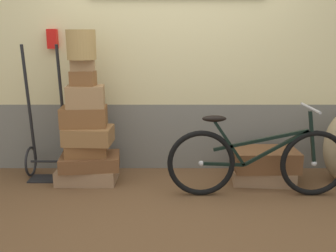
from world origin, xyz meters
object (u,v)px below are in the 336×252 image
Objects in this scene: suitcase_6 at (84,78)px; luggage_trolley at (49,149)px; suitcase_5 at (86,97)px; suitcase_7 at (83,65)px; suitcase_3 at (89,135)px; suitcase_8 at (263,174)px; bicycle at (258,161)px; suitcase_0 at (88,174)px; wicker_basket at (82,45)px; suitcase_1 at (91,161)px; suitcase_4 at (85,116)px; suitcase_9 at (265,159)px; suitcase_2 at (87,149)px.

luggage_trolley is at bearing 170.44° from suitcase_6.
suitcase_7 reaches higher than suitcase_5.
suitcase_8 is (1.78, 0.02, -0.42)m from suitcase_3.
suitcase_5 is 0.31m from suitcase_7.
bicycle is at bearing -9.23° from suitcase_3.
suitcase_0 is 1.64× the size of suitcase_5.
luggage_trolley reaches higher than suitcase_0.
suitcase_3 is 0.89m from wicker_basket.
suitcase_4 is at bearing 131.51° from suitcase_1.
suitcase_4 is at bearing 177.65° from suitcase_9.
suitcase_9 is (1.82, -0.04, -0.82)m from suitcase_6.
suitcase_5 reaches higher than suitcase_8.
suitcase_4 is at bearing 113.22° from suitcase_0.
suitcase_8 is (1.81, -0.02, -1.12)m from suitcase_7.
suitcase_7 reaches higher than suitcase_1.
suitcase_3 is (0.03, -0.02, 0.42)m from suitcase_0.
suitcase_6 is (0.00, 0.01, 0.99)m from suitcase_0.
suitcase_0 is 0.42m from suitcase_3.
suitcase_7 is 2.05m from suitcase_9.
suitcase_0 is at bearing 155.60° from suitcase_1.
luggage_trolley is at bearing 163.17° from suitcase_0.
suitcase_3 is at bearing -51.94° from suitcase_4.
bicycle reaches higher than suitcase_9.
suitcase_4 is 1.59× the size of wicker_basket.
suitcase_5 is at bearing 167.25° from bicycle.
suitcase_6 is (-0.01, 0.04, 0.71)m from suitcase_2.
suitcase_9 is at bearing -4.06° from luggage_trolley.
suitcase_8 is at bearing -5.91° from suitcase_5.
suitcase_2 is 1.82m from suitcase_8.
suitcase_4 is 1.91× the size of suitcase_6.
suitcase_7 is (0.00, 0.02, 1.11)m from suitcase_0.
suitcase_4 is 1.75m from bicycle.
bicycle is at bearing -18.31° from suitcase_1.
suitcase_6 reaches higher than suitcase_0.
suitcase_3 is 0.20m from suitcase_4.
wicker_basket reaches higher than suitcase_7.
suitcase_3 is at bearing -174.39° from suitcase_8.
bicycle is at bearing -6.43° from suitcase_6.
wicker_basket is (0.00, -0.01, 0.32)m from suitcase_6.
bicycle is (1.65, -0.34, -0.01)m from suitcase_2.
luggage_trolley is (-2.24, 0.13, 0.23)m from suitcase_8.
wicker_basket is (-0.01, 0.03, 1.04)m from suitcase_2.
suitcase_0 is at bearing -174.95° from suitcase_8.
suitcase_1 reaches higher than suitcase_0.
suitcase_2 is 0.84m from suitcase_7.
suitcase_5 is at bearing -49.80° from suitcase_7.
suitcase_0 is 2.61× the size of suitcase_7.
suitcase_4 reaches higher than suitcase_1.
luggage_trolley is (-0.44, 0.16, -0.04)m from suitcase_2.
suitcase_4 is 0.38m from suitcase_6.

